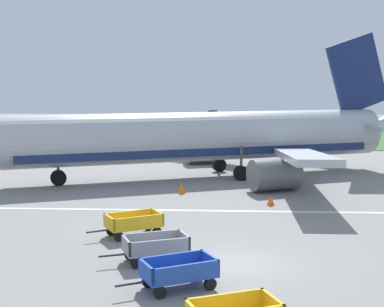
{
  "coord_description": "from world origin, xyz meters",
  "views": [
    {
      "loc": [
        -0.57,
        -21.45,
        7.09
      ],
      "look_at": [
        -2.44,
        12.81,
        2.8
      ],
      "focal_mm": 52.08,
      "sensor_mm": 36.0,
      "label": 1
    }
  ],
  "objects_px": {
    "baggage_cart_fourth_in_row": "(134,223)",
    "traffic_cone_mid_apron": "(182,188)",
    "airplane": "(212,137)",
    "baggage_cart_second_in_row": "(179,272)",
    "traffic_cone_near_plane": "(271,200)",
    "baggage_cart_third_in_row": "(155,247)"
  },
  "relations": [
    {
      "from": "baggage_cart_second_in_row",
      "to": "baggage_cart_fourth_in_row",
      "type": "bearing_deg",
      "value": 111.61
    },
    {
      "from": "airplane",
      "to": "baggage_cart_fourth_in_row",
      "type": "height_order",
      "value": "airplane"
    },
    {
      "from": "baggage_cart_fourth_in_row",
      "to": "traffic_cone_mid_apron",
      "type": "xyz_separation_m",
      "value": [
        1.51,
        10.37,
        -0.23
      ]
    },
    {
      "from": "baggage_cart_fourth_in_row",
      "to": "traffic_cone_mid_apron",
      "type": "bearing_deg",
      "value": 81.73
    },
    {
      "from": "baggage_cart_third_in_row",
      "to": "baggage_cart_fourth_in_row",
      "type": "bearing_deg",
      "value": 111.55
    },
    {
      "from": "baggage_cart_second_in_row",
      "to": "traffic_cone_mid_apron",
      "type": "bearing_deg",
      "value": 93.8
    },
    {
      "from": "baggage_cart_fourth_in_row",
      "to": "traffic_cone_mid_apron",
      "type": "distance_m",
      "value": 10.48
    },
    {
      "from": "baggage_cart_third_in_row",
      "to": "baggage_cart_fourth_in_row",
      "type": "height_order",
      "value": "same"
    },
    {
      "from": "baggage_cart_fourth_in_row",
      "to": "traffic_cone_near_plane",
      "type": "bearing_deg",
      "value": 45.21
    },
    {
      "from": "airplane",
      "to": "baggage_cart_third_in_row",
      "type": "bearing_deg",
      "value": -95.16
    },
    {
      "from": "airplane",
      "to": "baggage_cart_second_in_row",
      "type": "height_order",
      "value": "airplane"
    },
    {
      "from": "traffic_cone_mid_apron",
      "to": "traffic_cone_near_plane",
      "type": "bearing_deg",
      "value": -31.13
    },
    {
      "from": "traffic_cone_mid_apron",
      "to": "baggage_cart_third_in_row",
      "type": "bearing_deg",
      "value": -90.11
    },
    {
      "from": "baggage_cart_second_in_row",
      "to": "traffic_cone_near_plane",
      "type": "distance_m",
      "value": 14.39
    },
    {
      "from": "traffic_cone_mid_apron",
      "to": "airplane",
      "type": "bearing_deg",
      "value": 74.4
    },
    {
      "from": "airplane",
      "to": "traffic_cone_mid_apron",
      "type": "xyz_separation_m",
      "value": [
        -1.85,
        -6.61,
        -2.69
      ]
    },
    {
      "from": "traffic_cone_mid_apron",
      "to": "baggage_cart_second_in_row",
      "type": "bearing_deg",
      "value": -86.2
    },
    {
      "from": "airplane",
      "to": "baggage_cart_third_in_row",
      "type": "distance_m",
      "value": 20.96
    },
    {
      "from": "airplane",
      "to": "baggage_cart_second_in_row",
      "type": "relative_size",
      "value": 10.36
    },
    {
      "from": "baggage_cart_second_in_row",
      "to": "traffic_cone_mid_apron",
      "type": "distance_m",
      "value": 17.07
    },
    {
      "from": "airplane",
      "to": "traffic_cone_near_plane",
      "type": "distance_m",
      "value": 10.93
    },
    {
      "from": "traffic_cone_near_plane",
      "to": "baggage_cart_second_in_row",
      "type": "bearing_deg",
      "value": -107.64
    }
  ]
}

